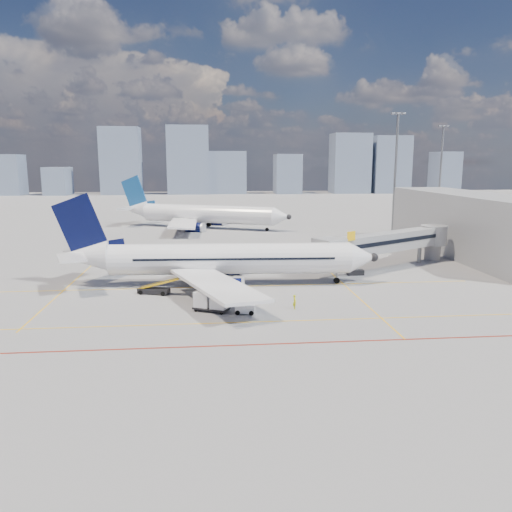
# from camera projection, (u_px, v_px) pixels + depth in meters

# --- Properties ---
(ground) EXTENTS (420.00, 420.00, 0.00)m
(ground) POSITION_uv_depth(u_px,v_px,m) (235.00, 305.00, 53.32)
(ground) COLOR gray
(ground) RESTS_ON ground
(apron_markings) EXTENTS (90.00, 35.12, 0.01)m
(apron_markings) POSITION_uv_depth(u_px,v_px,m) (231.00, 316.00, 49.44)
(apron_markings) COLOR yellow
(apron_markings) RESTS_ON ground
(jet_bridge) EXTENTS (23.55, 15.78, 6.30)m
(jet_bridge) POSITION_uv_depth(u_px,v_px,m) (392.00, 242.00, 71.38)
(jet_bridge) COLOR #9B9EA3
(jet_bridge) RESTS_ON ground
(terminal_block) EXTENTS (10.00, 42.00, 10.00)m
(terminal_block) POSITION_uv_depth(u_px,v_px,m) (470.00, 224.00, 81.58)
(terminal_block) COLOR #9B9EA3
(terminal_block) RESTS_ON ground
(floodlight_mast_ne) EXTENTS (3.20, 0.61, 25.45)m
(floodlight_mast_ne) POSITION_uv_depth(u_px,v_px,m) (396.00, 169.00, 108.17)
(floodlight_mast_ne) COLOR slate
(floodlight_mast_ne) RESTS_ON ground
(floodlight_mast_far) EXTENTS (3.20, 0.61, 25.45)m
(floodlight_mast_far) POSITION_uv_depth(u_px,v_px,m) (441.00, 167.00, 144.94)
(floodlight_mast_far) COLOR slate
(floodlight_mast_far) RESTS_ON ground
(distant_skyline) EXTENTS (249.11, 15.42, 31.80)m
(distant_skyline) POSITION_uv_depth(u_px,v_px,m) (210.00, 166.00, 236.57)
(distant_skyline) COLOR slate
(distant_skyline) RESTS_ON ground
(main_aircraft) EXTENTS (39.71, 34.59, 11.58)m
(main_aircraft) POSITION_uv_depth(u_px,v_px,m) (217.00, 259.00, 61.41)
(main_aircraft) COLOR white
(main_aircraft) RESTS_ON ground
(second_aircraft) EXTENTS (39.99, 33.73, 12.36)m
(second_aircraft) POSITION_uv_depth(u_px,v_px,m) (201.00, 214.00, 114.79)
(second_aircraft) COLOR white
(second_aircraft) RESTS_ON ground
(baggage_tug) EXTENTS (2.08, 1.50, 1.32)m
(baggage_tug) POSITION_uv_depth(u_px,v_px,m) (244.00, 308.00, 50.08)
(baggage_tug) COLOR white
(baggage_tug) RESTS_ON ground
(cargo_dolly) EXTENTS (3.99, 3.00, 2.00)m
(cargo_dolly) POSITION_uv_depth(u_px,v_px,m) (211.00, 301.00, 50.85)
(cargo_dolly) COLOR black
(cargo_dolly) RESTS_ON ground
(belt_loader) EXTENTS (5.23, 2.61, 2.11)m
(belt_loader) POSITION_uv_depth(u_px,v_px,m) (155.00, 289.00, 57.61)
(belt_loader) COLOR black
(belt_loader) RESTS_ON ground
(ramp_worker) EXTENTS (0.39, 0.57, 1.51)m
(ramp_worker) POSITION_uv_depth(u_px,v_px,m) (295.00, 302.00, 51.69)
(ramp_worker) COLOR yellow
(ramp_worker) RESTS_ON ground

